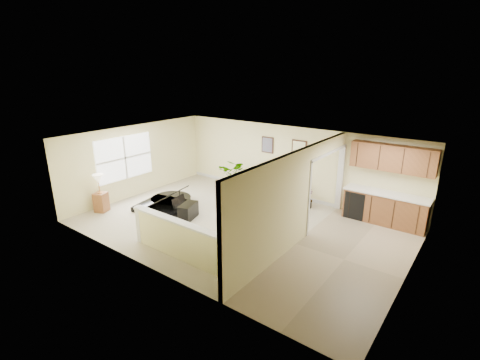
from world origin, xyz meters
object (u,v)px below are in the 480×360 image
Objects in this scene: piano_bench at (188,211)px; small_plant at (307,200)px; accent_table at (266,184)px; lamp_stand at (100,196)px; piano at (166,189)px; palm_plant at (236,176)px; loveseat at (278,191)px.

small_plant reaches higher than piano_bench.
accent_table is 5.55m from lamp_stand.
piano is at bearing -143.38° from small_plant.
lamp_stand is (-2.43, -3.87, -0.12)m from palm_plant.
accent_table is 1.74m from small_plant.
piano is 1.30× the size of loveseat.
small_plant is 6.62m from lamp_stand.
lamp_stand is at bearing -154.46° from piano_bench.
piano_bench is 2.66m from palm_plant.
lamp_stand is (-3.37, -4.40, 0.11)m from accent_table.
piano is 2.62m from palm_plant.
palm_plant is at bearing 55.99° from piano.
lamp_stand is at bearing -144.69° from piano.
accent_table is at bearing 29.54° from palm_plant.
lamp_stand is (-1.40, -1.46, -0.10)m from piano.
piano_bench is 0.44× the size of loveseat.
piano reaches higher than small_plant.
loveseat is at bearing 11.07° from palm_plant.
small_plant is at bearing 7.19° from palm_plant.
palm_plant reaches higher than lamp_stand.
piano is 3.79m from loveseat.
piano reaches higher than piano_bench.
loveseat is 5.80m from lamp_stand.
loveseat reaches higher than piano_bench.
palm_plant is at bearing -176.15° from loveseat.
piano_bench is 3.25m from accent_table.
loveseat is 1.65m from palm_plant.
piano is 2.03m from lamp_stand.
lamp_stand is (-4.02, -4.18, 0.19)m from loveseat.
palm_plant is (1.03, 2.41, 0.02)m from piano.
palm_plant is 4.57m from lamp_stand.
palm_plant is at bearing 57.84° from lamp_stand.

